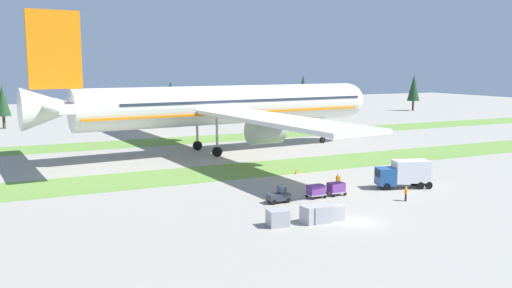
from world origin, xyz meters
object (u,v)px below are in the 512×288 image
object	(u,v)px
uld_container_1	(312,214)
uld_container_3	(320,214)
uld_container_2	(333,212)
baggage_tug	(279,196)
taxiway_marker_1	(296,171)
taxiway_marker_0	(296,172)
uld_container_0	(278,218)
ground_crew_marshaller	(406,193)
ground_crew_loader	(338,180)
cargo_dolly_lead	(316,190)
cargo_dolly_second	(336,188)
catering_truck	(404,173)
airliner	(219,105)

from	to	relation	value
uld_container_1	uld_container_3	world-z (taller)	uld_container_1
uld_container_1	uld_container_2	distance (m)	2.45
baggage_tug	taxiway_marker_1	size ratio (longest dim) A/B	4.27
taxiway_marker_0	taxiway_marker_1	distance (m)	0.24
taxiway_marker_0	uld_container_0	bearing A→B (deg)	-123.66
baggage_tug	uld_container_2	distance (m)	8.63
uld_container_3	taxiway_marker_1	xyz separation A→B (m)	(10.08, 22.43, -0.55)
uld_container_2	ground_crew_marshaller	bearing A→B (deg)	13.21
ground_crew_loader	baggage_tug	bearing A→B (deg)	59.02
uld_container_0	uld_container_3	size ratio (longest dim) A/B	1.00
cargo_dolly_lead	cargo_dolly_second	world-z (taller)	same
cargo_dolly_lead	ground_crew_loader	world-z (taller)	ground_crew_loader
baggage_tug	catering_truck	world-z (taller)	catering_truck
cargo_dolly_lead	uld_container_2	bearing A→B (deg)	157.27
uld_container_3	uld_container_2	bearing A→B (deg)	6.51
ground_crew_marshaller	taxiway_marker_0	distance (m)	19.64
uld_container_3	taxiway_marker_0	size ratio (longest dim) A/B	3.93
uld_container_0	ground_crew_loader	bearing A→B (deg)	38.06
ground_crew_loader	uld_container_1	world-z (taller)	ground_crew_loader
ground_crew_loader	airliner	bearing A→B (deg)	-44.74
ground_crew_loader	taxiway_marker_0	bearing A→B (deg)	-47.00
cargo_dolly_second	catering_truck	world-z (taller)	catering_truck
taxiway_marker_1	uld_container_2	bearing A→B (deg)	-110.91
cargo_dolly_second	ground_crew_loader	size ratio (longest dim) A/B	1.29
airliner	cargo_dolly_second	distance (m)	37.59
uld_container_2	taxiway_marker_1	distance (m)	23.83
cargo_dolly_second	uld_container_2	bearing A→B (deg)	142.76
ground_crew_loader	catering_truck	bearing A→B (deg)	-169.32
uld_container_2	taxiway_marker_0	distance (m)	23.62
cargo_dolly_lead	baggage_tug	bearing A→B (deg)	90.00
baggage_tug	taxiway_marker_1	xyz separation A→B (m)	(10.18, 13.79, -0.51)
ground_crew_marshaller	uld_container_0	xyz separation A→B (m)	(-18.05, -2.33, -0.13)
airliner	cargo_dolly_second	xyz separation A→B (m)	(0.68, -36.80, -7.66)
ground_crew_loader	uld_container_0	distance (m)	19.05
uld_container_1	taxiway_marker_1	xyz separation A→B (m)	(10.95, 22.25, -0.56)
uld_container_1	catering_truck	bearing A→B (deg)	23.60
catering_truck	uld_container_2	size ratio (longest dim) A/B	3.66
cargo_dolly_second	taxiway_marker_1	distance (m)	13.80
baggage_tug	uld_container_1	size ratio (longest dim) A/B	1.32
airliner	baggage_tug	xyz separation A→B (m)	(-7.24, -36.99, -7.77)
catering_truck	taxiway_marker_1	size ratio (longest dim) A/B	11.88
baggage_tug	uld_container_3	bearing A→B (deg)	179.22
taxiway_marker_0	taxiway_marker_1	world-z (taller)	taxiway_marker_1
cargo_dolly_second	taxiway_marker_0	bearing A→B (deg)	-10.21
cargo_dolly_second	catering_truck	distance (m)	10.11
taxiway_marker_1	ground_crew_loader	bearing A→B (deg)	-87.51
baggage_tug	cargo_dolly_second	distance (m)	7.93
uld_container_0	uld_container_1	bearing A→B (deg)	-7.68
airliner	uld_container_0	xyz separation A→B (m)	(-11.62, -44.97, -7.77)
airliner	uld_container_3	distance (m)	46.83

